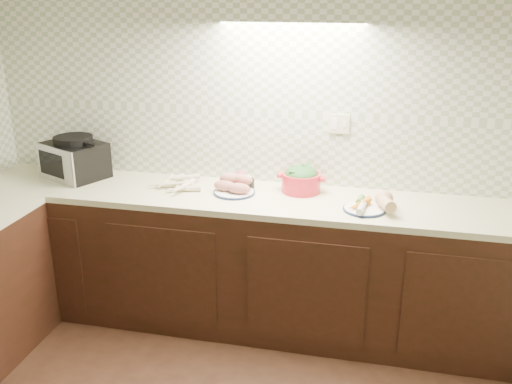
% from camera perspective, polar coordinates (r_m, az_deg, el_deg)
% --- Properties ---
extents(room, '(3.60, 3.60, 2.60)m').
position_cam_1_polar(room, '(2.00, -11.97, 4.88)').
color(room, black).
rests_on(room, ground).
extents(counter, '(3.60, 3.60, 0.90)m').
position_cam_1_polar(counter, '(3.31, -16.56, -11.53)').
color(counter, black).
rests_on(counter, ground).
extents(toaster_oven, '(0.49, 0.45, 0.29)m').
position_cam_1_polar(toaster_oven, '(4.07, -17.70, 3.24)').
color(toaster_oven, black).
rests_on(toaster_oven, counter).
extents(parsnip_pile, '(0.43, 0.34, 0.08)m').
position_cam_1_polar(parsnip_pile, '(3.75, -7.50, 1.03)').
color(parsnip_pile, beige).
rests_on(parsnip_pile, counter).
extents(sweet_potato_plate, '(0.27, 0.26, 0.12)m').
position_cam_1_polar(sweet_potato_plate, '(3.59, -2.15, 0.60)').
color(sweet_potato_plate, '#121F3E').
rests_on(sweet_potato_plate, counter).
extents(onion_bowl, '(0.15, 0.15, 0.11)m').
position_cam_1_polar(onion_bowl, '(3.69, -1.35, 1.07)').
color(onion_bowl, black).
rests_on(onion_bowl, counter).
extents(dutch_oven, '(0.31, 0.26, 0.17)m').
position_cam_1_polar(dutch_oven, '(3.62, 4.54, 1.29)').
color(dutch_oven, red).
rests_on(dutch_oven, counter).
extents(veg_plate, '(0.31, 0.30, 0.12)m').
position_cam_1_polar(veg_plate, '(3.39, 11.66, -1.08)').
color(veg_plate, '#121F3E').
rests_on(veg_plate, counter).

